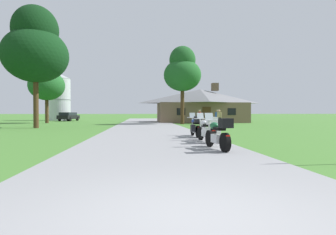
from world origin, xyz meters
TOP-DOWN VIEW (x-y plane):
  - ground_plane at (0.00, 20.00)m, footprint 500.00×500.00m
  - asphalt_driveway at (0.00, 18.00)m, footprint 6.40×80.00m
  - motorcycle_green_nearest_to_camera at (2.12, 6.11)m, footprint 0.72×2.08m
  - motorcycle_white_second_in_row at (2.35, 8.59)m, footprint 0.87×2.08m
  - motorcycle_blue_farthest_in_row at (2.34, 11.16)m, footprint 0.73×2.08m
  - stone_lodge at (7.80, 35.37)m, footprint 12.63×8.20m
  - bystander_blue_shirt_near_lodge at (7.68, 25.94)m, footprint 0.50×0.36m
  - bystander_tan_shirt_beside_signpost at (7.64, 25.12)m, footprint 0.40×0.43m
  - bystander_red_shirt_by_tree at (5.89, 26.91)m, footprint 0.36×0.50m
  - tree_by_lodge_front at (4.22, 28.72)m, footprint 4.40×4.40m
  - tree_left_far at (-12.81, 33.60)m, footprint 4.52×4.52m
  - tree_left_near at (-9.87, 21.94)m, footprint 5.61×5.61m
  - metal_silo_distant at (-14.81, 46.29)m, footprint 3.66×3.66m
  - parked_black_suv_far_left at (-12.41, 42.63)m, footprint 2.60×4.85m

SIDE VIEW (x-z plane):
  - ground_plane at x=0.00m, z-range 0.00..0.00m
  - asphalt_driveway at x=0.00m, z-range 0.00..0.06m
  - motorcycle_white_second_in_row at x=2.35m, z-range -0.04..1.26m
  - motorcycle_blue_farthest_in_row at x=2.34m, z-range -0.04..1.26m
  - motorcycle_green_nearest_to_camera at x=2.12m, z-range -0.03..1.27m
  - parked_black_suv_far_left at x=-12.41m, z-range 0.08..1.48m
  - bystander_tan_shirt_beside_signpost at x=7.64m, z-range 0.10..1.76m
  - bystander_blue_shirt_near_lodge at x=7.68m, z-range 0.11..1.79m
  - bystander_red_shirt_by_tree at x=5.89m, z-range 0.11..1.79m
  - stone_lodge at x=7.80m, z-range -0.38..5.22m
  - metal_silo_distant at x=-14.81m, z-range 0.01..8.16m
  - tree_left_far at x=-12.81m, z-range 1.21..9.60m
  - tree_by_lodge_front at x=4.22m, z-range 1.67..10.84m
  - tree_left_near at x=-9.87m, z-range 1.69..12.45m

